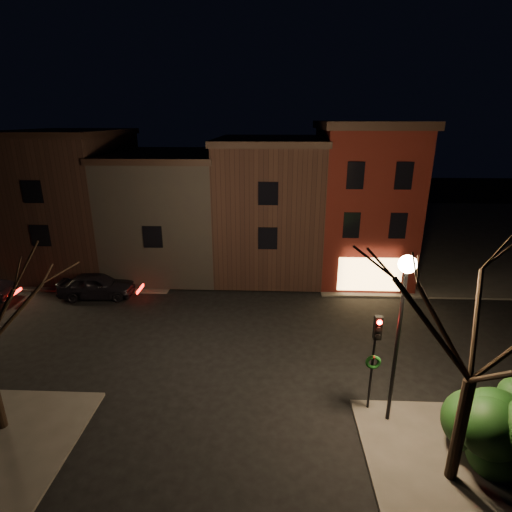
{
  "coord_description": "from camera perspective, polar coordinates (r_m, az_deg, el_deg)",
  "views": [
    {
      "loc": [
        1.79,
        -18.36,
        10.79
      ],
      "look_at": [
        0.85,
        3.55,
        3.2
      ],
      "focal_mm": 28.0,
      "sensor_mm": 36.0,
      "label": 1
    }
  ],
  "objects": [
    {
      "name": "ground",
      "position": [
        21.37,
        -2.74,
        -11.26
      ],
      "size": [
        120.0,
        120.0,
        0.0
      ],
      "primitive_type": "plane",
      "color": "black",
      "rests_on": "ground"
    },
    {
      "name": "sidewalk_far_right",
      "position": [
        43.8,
        26.97,
        2.79
      ],
      "size": [
        30.0,
        30.0,
        0.12
      ],
      "primitive_type": "cube",
      "color": "#2D2B28",
      "rests_on": "ground"
    },
    {
      "name": "sidewalk_far_left",
      "position": [
        45.41,
        -26.36,
        3.4
      ],
      "size": [
        30.0,
        30.0,
        0.12
      ],
      "primitive_type": "cube",
      "color": "#2D2B28",
      "rests_on": "ground"
    },
    {
      "name": "corner_building",
      "position": [
        29.03,
        14.9,
        7.75
      ],
      "size": [
        6.5,
        8.5,
        10.5
      ],
      "color": "#4A110D",
      "rests_on": "ground"
    },
    {
      "name": "row_building_a",
      "position": [
        29.47,
        1.86,
        7.41
      ],
      "size": [
        7.3,
        10.3,
        9.4
      ],
      "color": "black",
      "rests_on": "ground"
    },
    {
      "name": "row_building_b",
      "position": [
        30.52,
        -11.98,
        6.46
      ],
      "size": [
        7.8,
        10.3,
        8.4
      ],
      "color": "black",
      "rests_on": "ground"
    },
    {
      "name": "row_building_c",
      "position": [
        32.93,
        -24.49,
        7.4
      ],
      "size": [
        7.3,
        10.3,
        9.9
      ],
      "color": "black",
      "rests_on": "ground"
    },
    {
      "name": "street_lamp_near",
      "position": [
        14.27,
        20.31,
        -5.33
      ],
      "size": [
        0.6,
        0.6,
        6.48
      ],
      "color": "black",
      "rests_on": "sidewalk_near_right"
    },
    {
      "name": "traffic_signal",
      "position": [
        15.6,
        16.62,
        -12.57
      ],
      "size": [
        0.58,
        0.38,
        4.05
      ],
      "color": "black",
      "rests_on": "sidewalk_near_right"
    },
    {
      "name": "bare_tree_right",
      "position": [
        12.31,
        30.02,
        -5.81
      ],
      "size": [
        6.4,
        6.4,
        8.5
      ],
      "color": "black",
      "rests_on": "sidewalk_near_right"
    },
    {
      "name": "parked_car_a",
      "position": [
        27.22,
        -21.79,
        -3.91
      ],
      "size": [
        4.77,
        2.2,
        1.58
      ],
      "primitive_type": "imported",
      "rotation": [
        0.0,
        0.0,
        1.64
      ],
      "color": "black",
      "rests_on": "ground"
    }
  ]
}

